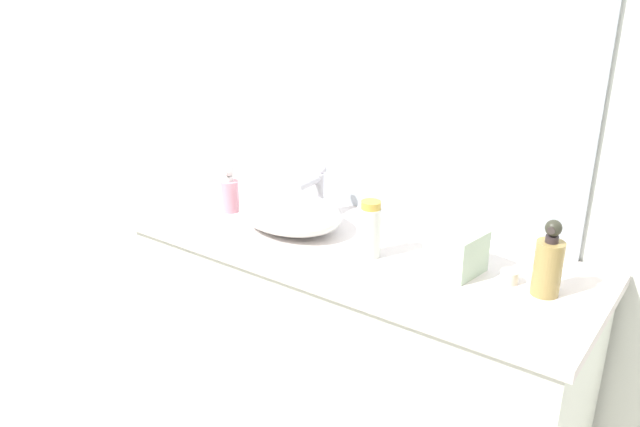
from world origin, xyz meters
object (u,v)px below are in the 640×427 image
sink_basin (289,213)px  perfume_bottle (230,193)px  lotion_bottle (370,229)px  tissue_box (456,249)px  candle_jar (509,277)px  soap_dispenser (548,264)px

sink_basin → perfume_bottle: bearing=179.0°
lotion_bottle → perfume_bottle: (-0.58, 0.03, -0.02)m
sink_basin → tissue_box: tissue_box is taller
lotion_bottle → candle_jar: 0.41m
sink_basin → tissue_box: 0.56m
lotion_bottle → perfume_bottle: lotion_bottle is taller
sink_basin → candle_jar: bearing=4.3°
lotion_bottle → perfume_bottle: 0.58m
soap_dispenser → candle_jar: soap_dispenser is taller
soap_dispenser → tissue_box: soap_dispenser is taller
sink_basin → candle_jar: (0.71, 0.05, -0.04)m
soap_dispenser → lotion_bottle: (-0.49, -0.07, -0.00)m
sink_basin → tissue_box: (0.56, 0.03, 0.01)m
sink_basin → perfume_bottle: perfume_bottle is taller
lotion_bottle → tissue_box: bearing=13.0°
lotion_bottle → tissue_box: size_ratio=1.07×
soap_dispenser → lotion_bottle: soap_dispenser is taller
soap_dispenser → perfume_bottle: size_ratio=1.29×
perfume_bottle → candle_jar: bearing=2.8°
perfume_bottle → candle_jar: (0.97, 0.05, -0.05)m
perfume_bottle → tissue_box: same height
perfume_bottle → tissue_box: (0.82, 0.03, 0.00)m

